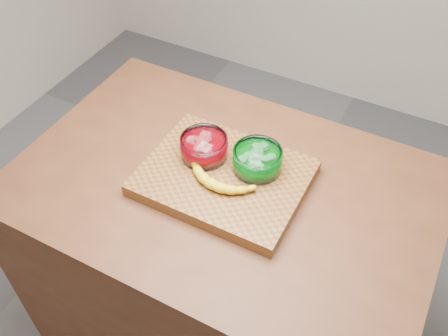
% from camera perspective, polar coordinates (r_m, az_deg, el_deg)
% --- Properties ---
extents(ground, '(3.50, 3.50, 0.00)m').
position_cam_1_polar(ground, '(2.17, 0.00, -17.91)').
color(ground, '#5C5C61').
rests_on(ground, ground).
extents(counter, '(1.20, 0.80, 0.90)m').
position_cam_1_polar(counter, '(1.78, 0.00, -11.50)').
color(counter, '#522C18').
rests_on(counter, ground).
extents(cutting_board, '(0.45, 0.35, 0.04)m').
position_cam_1_polar(cutting_board, '(1.41, 0.00, -1.13)').
color(cutting_board, brown).
rests_on(cutting_board, counter).
extents(bowl_red, '(0.14, 0.14, 0.06)m').
position_cam_1_polar(bowl_red, '(1.42, -2.29, 2.40)').
color(bowl_red, white).
rests_on(bowl_red, cutting_board).
extents(bowl_green, '(0.14, 0.14, 0.06)m').
position_cam_1_polar(bowl_green, '(1.39, 3.82, 0.95)').
color(bowl_green, white).
rests_on(bowl_green, cutting_board).
extents(banana, '(0.25, 0.13, 0.03)m').
position_cam_1_polar(banana, '(1.36, -0.49, -0.99)').
color(banana, gold).
rests_on(banana, cutting_board).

